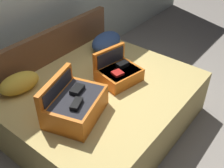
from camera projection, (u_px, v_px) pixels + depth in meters
The scene contains 7 objects.
ground_plane at pixel (132, 140), 2.95m from camera, with size 12.00×12.00×0.00m, color gray.
bed at pixel (104, 107), 2.99m from camera, with size 1.96×1.61×0.54m, color tan.
headboard at pixel (50, 67), 3.29m from camera, with size 2.00×0.08×0.93m, color brown.
hard_case_large at pixel (75, 105), 2.41m from camera, with size 0.65×0.56×0.37m.
hard_case_medium at pixel (118, 72), 2.89m from camera, with size 0.48×0.44×0.33m.
pillow_near_headboard at pixel (106, 42), 3.43m from camera, with size 0.49×0.31×0.21m, color navy.
pillow_center_head at pixel (19, 83), 2.72m from camera, with size 0.42×0.24×0.20m, color gold.
Camera 1 is at (-1.71, -1.06, 2.26)m, focal length 42.98 mm.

